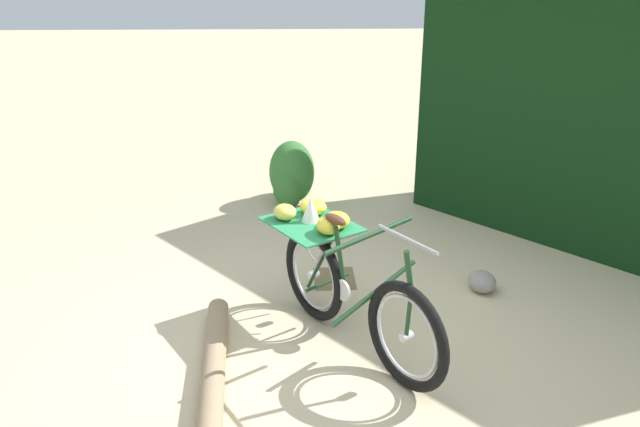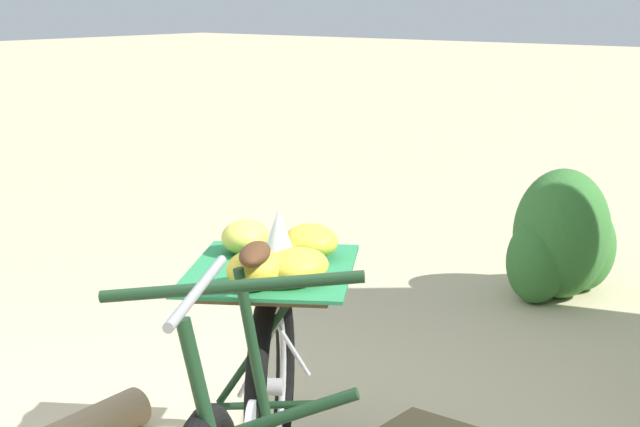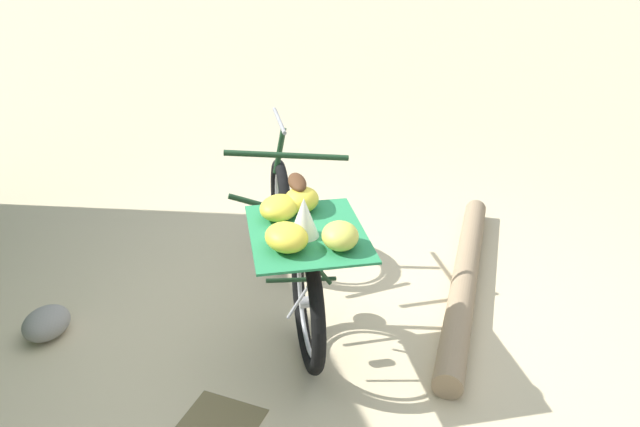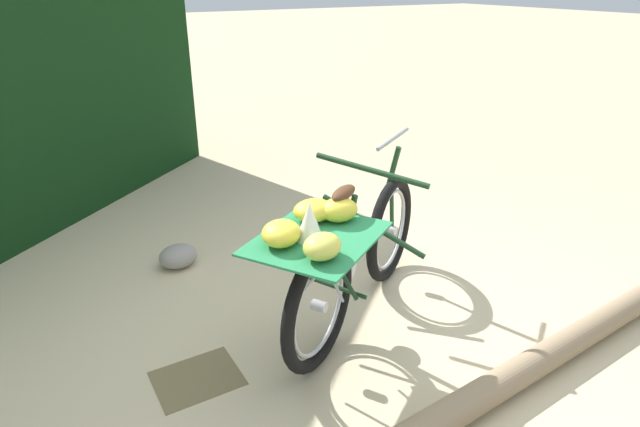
% 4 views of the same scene
% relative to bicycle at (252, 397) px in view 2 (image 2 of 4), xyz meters
% --- Properties ---
extents(bicycle, '(1.67, 1.20, 1.03)m').
position_rel_bicycle_xyz_m(bicycle, '(0.00, 0.00, 0.00)').
color(bicycle, black).
rests_on(bicycle, ground_plane).
extents(shrub_cluster, '(0.77, 0.53, 0.74)m').
position_rel_bicycle_xyz_m(shrub_cluster, '(-2.99, -0.36, -0.17)').
color(shrub_cluster, '#387533').
rests_on(shrub_cluster, ground_plane).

